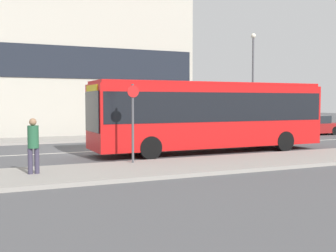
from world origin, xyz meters
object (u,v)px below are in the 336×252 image
Objects in this scene: parked_car_1 at (312,126)px; parked_car_0 at (251,128)px; pedestrian_near_stop at (33,142)px; street_lamp at (253,73)px; city_bus at (209,112)px; bus_stop_sign at (133,117)px.

parked_car_0 is at bearing -177.60° from parked_car_1.
pedestrian_near_stop is at bearing -147.72° from parked_car_0.
street_lamp is at bearing 150.50° from parked_car_1.
parked_car_1 is at bearing 24.97° from pedestrian_near_stop.
street_lamp is (1.73, 2.30, 3.79)m from parked_car_0.
pedestrian_near_stop is at bearing -144.81° from street_lamp.
city_bus is 13.25m from parked_car_1.
parked_car_0 is (6.39, 5.70, -1.22)m from city_bus.
bus_stop_sign is at bearing 14.78° from pedestrian_near_stop.
parked_car_1 is 2.41× the size of pedestrian_near_stop.
city_bus is 11.68m from street_lamp.
city_bus is 6.44× the size of pedestrian_near_stop.
bus_stop_sign is (-11.10, -8.32, 1.16)m from parked_car_0.
parked_car_0 reaches higher than parked_car_1.
street_lamp is at bearing 39.62° from bus_stop_sign.
pedestrian_near_stop is 3.82m from bus_stop_sign.
city_bus is 2.67× the size of parked_car_1.
pedestrian_near_stop is (-14.73, -9.30, 0.46)m from parked_car_0.
city_bus reaches higher than parked_car_1.
pedestrian_near_stop is at bearing -154.66° from parked_car_1.
pedestrian_near_stop is (-20.13, -9.53, 0.48)m from parked_car_1.
street_lamp is (8.12, 8.00, 2.57)m from city_bus.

